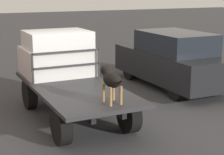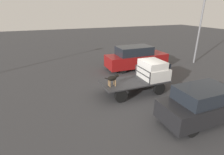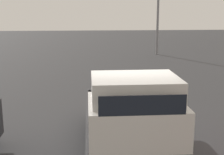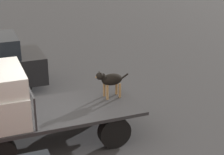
# 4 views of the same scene
# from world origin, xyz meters

# --- Properties ---
(ground_plane) EXTENTS (80.00, 80.00, 0.00)m
(ground_plane) POSITION_xyz_m (0.00, 0.00, 0.00)
(ground_plane) COLOR #38383A
(flatbed_truck) EXTENTS (4.14, 1.82, 0.81)m
(flatbed_truck) POSITION_xyz_m (0.00, 0.00, 0.59)
(flatbed_truck) COLOR black
(flatbed_truck) RESTS_ON ground
(truck_cab) EXTENTS (1.47, 1.70, 1.14)m
(truck_cab) POSITION_xyz_m (1.26, 0.00, 1.35)
(truck_cab) COLOR silver
(truck_cab) RESTS_ON flatbed_truck
(truck_headboard) EXTENTS (0.04, 1.70, 0.74)m
(truck_headboard) POSITION_xyz_m (0.49, 0.00, 1.30)
(truck_headboard) COLOR #2D2D30
(truck_headboard) RESTS_ON flatbed_truck
(dog) EXTENTS (0.89, 0.29, 0.73)m
(dog) POSITION_xyz_m (-1.55, -0.20, 1.27)
(dog) COLOR #9E7547
(dog) RESTS_ON flatbed_truck
(parked_sedan) EXTENTS (4.29, 1.72, 1.72)m
(parked_sedan) POSITION_xyz_m (1.51, -3.75, 0.86)
(parked_sedan) COLOR black
(parked_sedan) RESTS_ON ground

